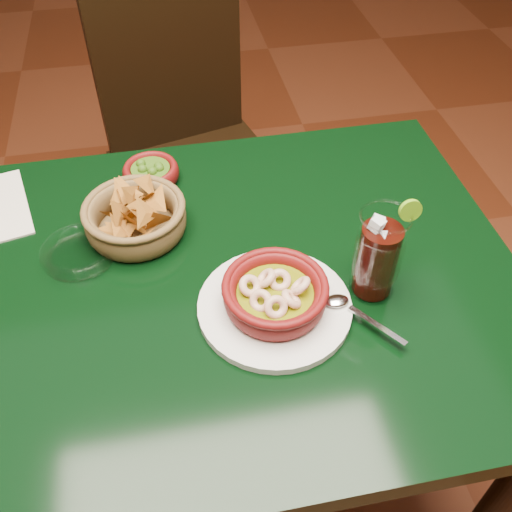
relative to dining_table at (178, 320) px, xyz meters
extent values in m
plane|color=#471C0C|center=(0.00, 0.00, -0.65)|extent=(7.00, 7.00, 0.00)
cube|color=black|center=(0.00, 0.00, 0.08)|extent=(1.20, 0.80, 0.04)
cylinder|color=black|center=(0.54, -0.34, -0.30)|extent=(0.06, 0.06, 0.71)
cylinder|color=black|center=(0.54, 0.34, -0.30)|extent=(0.06, 0.06, 0.71)
cube|color=black|center=(0.11, 0.64, -0.19)|extent=(0.53, 0.53, 0.04)
cylinder|color=black|center=(-0.02, 0.41, -0.42)|extent=(0.04, 0.04, 0.47)
cylinder|color=black|center=(0.34, 0.51, -0.42)|extent=(0.04, 0.04, 0.47)
cylinder|color=black|center=(-0.11, 0.77, -0.42)|extent=(0.04, 0.04, 0.47)
cylinder|color=black|center=(0.25, 0.87, -0.42)|extent=(0.04, 0.04, 0.47)
cube|color=black|center=(0.06, 0.83, 0.06)|extent=(0.41, 0.14, 0.46)
cylinder|color=silver|center=(0.16, -0.09, 0.11)|extent=(0.25, 0.25, 0.01)
cylinder|color=#540B0B|center=(0.16, -0.09, 0.12)|extent=(0.15, 0.15, 0.01)
torus|color=#540B0B|center=(0.16, -0.09, 0.14)|extent=(0.19, 0.19, 0.04)
torus|color=#540B0B|center=(0.16, -0.09, 0.16)|extent=(0.17, 0.17, 0.01)
cylinder|color=#5F6506|center=(0.16, -0.09, 0.14)|extent=(0.13, 0.13, 0.01)
torus|color=beige|center=(0.20, -0.09, 0.15)|extent=(0.04, 0.05, 0.05)
torus|color=beige|center=(0.17, -0.07, 0.15)|extent=(0.05, 0.04, 0.04)
torus|color=beige|center=(0.15, -0.06, 0.15)|extent=(0.04, 0.04, 0.04)
torus|color=beige|center=(0.12, -0.08, 0.15)|extent=(0.04, 0.05, 0.04)
torus|color=beige|center=(0.13, -0.11, 0.15)|extent=(0.04, 0.05, 0.04)
torus|color=beige|center=(0.15, -0.12, 0.15)|extent=(0.05, 0.04, 0.04)
torus|color=beige|center=(0.18, -0.11, 0.15)|extent=(0.04, 0.05, 0.04)
cube|color=silver|center=(0.30, -0.16, 0.12)|extent=(0.07, 0.09, 0.00)
ellipsoid|color=silver|center=(0.26, -0.10, 0.12)|extent=(0.04, 0.03, 0.01)
cylinder|color=brown|center=(-0.05, 0.14, 0.10)|extent=(0.16, 0.16, 0.01)
torus|color=brown|center=(-0.05, 0.14, 0.13)|extent=(0.22, 0.22, 0.06)
torus|color=brown|center=(-0.05, 0.14, 0.16)|extent=(0.19, 0.19, 0.01)
cone|color=#9E5F1D|center=(-0.05, 0.14, 0.14)|extent=(0.08, 0.04, 0.08)
cone|color=#9E5F1D|center=(-0.03, 0.10, 0.18)|extent=(0.07, 0.08, 0.07)
cone|color=#9E5F1D|center=(-0.02, 0.18, 0.17)|extent=(0.05, 0.09, 0.07)
cone|color=#9E5F1D|center=(-0.07, 0.12, 0.16)|extent=(0.06, 0.06, 0.07)
cone|color=#9E5F1D|center=(-0.08, 0.15, 0.13)|extent=(0.09, 0.05, 0.09)
cone|color=#9E5F1D|center=(-0.01, 0.14, 0.17)|extent=(0.08, 0.09, 0.05)
cone|color=#9E5F1D|center=(-0.05, 0.11, 0.15)|extent=(0.08, 0.06, 0.08)
cone|color=#9E5F1D|center=(-0.07, 0.15, 0.16)|extent=(0.02, 0.09, 0.08)
cone|color=#9E5F1D|center=(-0.04, 0.13, 0.16)|extent=(0.04, 0.09, 0.08)
cone|color=#9E5F1D|center=(-0.01, 0.11, 0.15)|extent=(0.08, 0.04, 0.08)
cone|color=#9E5F1D|center=(-0.09, 0.11, 0.13)|extent=(0.10, 0.06, 0.08)
cone|color=#9E5F1D|center=(-0.06, 0.15, 0.18)|extent=(0.09, 0.07, 0.06)
cone|color=#9E5F1D|center=(-0.04, 0.09, 0.13)|extent=(0.06, 0.07, 0.07)
cone|color=#9E5F1D|center=(-0.05, 0.13, 0.14)|extent=(0.08, 0.07, 0.07)
cone|color=#9E5F1D|center=(-0.08, 0.11, 0.13)|extent=(0.10, 0.07, 0.07)
cone|color=#9E5F1D|center=(-0.08, 0.11, 0.14)|extent=(0.06, 0.10, 0.08)
cone|color=#9E5F1D|center=(-0.07, 0.19, 0.16)|extent=(0.07, 0.07, 0.05)
cone|color=#9E5F1D|center=(-0.03, 0.19, 0.13)|extent=(0.06, 0.09, 0.08)
cone|color=#9E5F1D|center=(-0.05, 0.14, 0.18)|extent=(0.05, 0.08, 0.09)
cone|color=#9E5F1D|center=(-0.02, 0.17, 0.16)|extent=(0.08, 0.07, 0.06)
cylinder|color=#540B0B|center=(-0.02, 0.29, 0.10)|extent=(0.09, 0.09, 0.01)
torus|color=#540B0B|center=(-0.02, 0.29, 0.12)|extent=(0.13, 0.13, 0.04)
cylinder|color=#23480B|center=(-0.02, 0.29, 0.13)|extent=(0.08, 0.08, 0.01)
sphere|color=#23480B|center=(-0.03, 0.28, 0.13)|extent=(0.02, 0.02, 0.02)
sphere|color=#23480B|center=(0.00, 0.29, 0.13)|extent=(0.02, 0.02, 0.02)
sphere|color=#23480B|center=(0.00, 0.28, 0.13)|extent=(0.02, 0.02, 0.02)
sphere|color=#23480B|center=(-0.03, 0.30, 0.13)|extent=(0.02, 0.02, 0.02)
sphere|color=#23480B|center=(-0.01, 0.27, 0.13)|extent=(0.02, 0.02, 0.02)
cylinder|color=white|center=(0.33, -0.07, 0.10)|extent=(0.07, 0.07, 0.01)
torus|color=white|center=(0.33, -0.07, 0.18)|extent=(0.16, 0.16, 0.09)
cylinder|color=black|center=(0.33, -0.07, 0.17)|extent=(0.06, 0.06, 0.13)
cube|color=silver|center=(0.32, -0.07, 0.24)|extent=(0.03, 0.03, 0.02)
cube|color=silver|center=(0.33, -0.08, 0.22)|extent=(0.03, 0.03, 0.03)
cube|color=silver|center=(0.31, -0.07, 0.22)|extent=(0.03, 0.03, 0.03)
cube|color=silver|center=(0.32, -0.06, 0.24)|extent=(0.03, 0.02, 0.02)
cube|color=silver|center=(0.33, -0.08, 0.22)|extent=(0.03, 0.02, 0.03)
torus|color=white|center=(0.33, -0.07, 0.26)|extent=(0.08, 0.08, 0.00)
cylinder|color=#5F9D13|center=(0.36, -0.07, 0.27)|extent=(0.03, 0.01, 0.04)
cylinder|color=white|center=(-0.15, 0.09, 0.10)|extent=(0.12, 0.12, 0.01)
torus|color=white|center=(-0.15, 0.09, 0.12)|extent=(0.14, 0.14, 0.03)
camera|label=1|loc=(0.02, -0.65, 0.82)|focal=40.00mm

